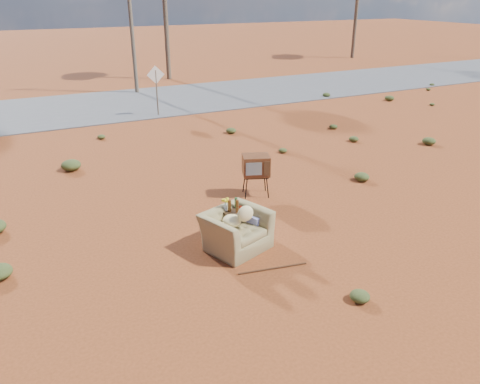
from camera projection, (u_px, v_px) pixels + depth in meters
name	position (u px, v px, depth m)	size (l,w,h in m)	color
ground	(255.00, 241.00, 10.41)	(140.00, 140.00, 0.00)	brown
highway	(110.00, 105.00, 22.75)	(140.00, 7.00, 0.04)	#565659
armchair	(239.00, 224.00, 10.01)	(1.67, 1.41, 1.13)	olive
tv_unit	(256.00, 166.00, 12.43)	(0.85, 0.76, 1.13)	black
side_table	(233.00, 210.00, 10.12)	(0.62, 0.62, 1.03)	#392415
rusty_bar	(273.00, 268.00, 9.33)	(0.04, 0.04, 1.44)	#462712
road_sign	(156.00, 82.00, 20.31)	(0.78, 0.06, 2.19)	brown
utility_pole_center	(130.00, 12.00, 23.99)	(1.40, 0.20, 8.00)	brown
scrub_patch	(159.00, 176.00, 13.64)	(17.49, 8.07, 0.33)	#414F22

